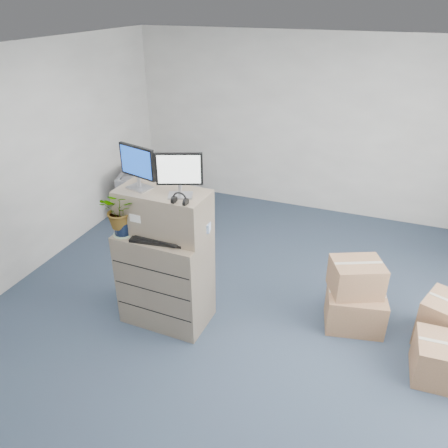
# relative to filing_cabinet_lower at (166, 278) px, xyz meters

# --- Properties ---
(ground) EXTENTS (7.00, 7.00, 0.00)m
(ground) POSITION_rel_filing_cabinet_lower_xyz_m (0.89, -0.06, -0.54)
(ground) COLOR #263444
(ground) RESTS_ON ground
(wall_back) EXTENTS (6.00, 0.02, 2.80)m
(wall_back) POSITION_rel_filing_cabinet_lower_xyz_m (0.89, 3.45, 0.86)
(wall_back) COLOR #B4B1AB
(wall_back) RESTS_ON ground
(filing_cabinet_lower) EXTENTS (0.95, 0.60, 1.08)m
(filing_cabinet_lower) POSITION_rel_filing_cabinet_lower_xyz_m (0.00, 0.00, 0.00)
(filing_cabinet_lower) COLOR gray
(filing_cabinet_lower) RESTS_ON ground
(filing_cabinet_upper) EXTENTS (0.94, 0.50, 0.46)m
(filing_cabinet_upper) POSITION_rel_filing_cabinet_lower_xyz_m (0.00, 0.05, 0.77)
(filing_cabinet_upper) COLOR gray
(filing_cabinet_upper) RESTS_ON filing_cabinet_lower
(monitor_left) EXTENTS (0.44, 0.23, 0.44)m
(monitor_left) POSITION_rel_filing_cabinet_lower_xyz_m (-0.24, 0.03, 1.25)
(monitor_left) COLOR #99999E
(monitor_left) RESTS_ON filing_cabinet_upper
(monitor_right) EXTENTS (0.42, 0.24, 0.44)m
(monitor_right) POSITION_rel_filing_cabinet_lower_xyz_m (0.23, 0.01, 1.25)
(monitor_right) COLOR #99999E
(monitor_right) RESTS_ON filing_cabinet_upper
(headphones) EXTENTS (0.15, 0.02, 0.15)m
(headphones) POSITION_rel_filing_cabinet_lower_xyz_m (0.29, -0.14, 1.05)
(headphones) COLOR black
(headphones) RESTS_ON filing_cabinet_upper
(keyboard) EXTENTS (0.57, 0.30, 0.03)m
(keyboard) POSITION_rel_filing_cabinet_lower_xyz_m (0.02, -0.12, 0.56)
(keyboard) COLOR black
(keyboard) RESTS_ON filing_cabinet_lower
(mouse) EXTENTS (0.12, 0.10, 0.04)m
(mouse) POSITION_rel_filing_cabinet_lower_xyz_m (0.32, -0.14, 0.56)
(mouse) COLOR silver
(mouse) RESTS_ON filing_cabinet_lower
(water_bottle) EXTENTS (0.08, 0.08, 0.30)m
(water_bottle) POSITION_rel_filing_cabinet_lower_xyz_m (0.13, 0.04, 0.69)
(water_bottle) COLOR #979AA0
(water_bottle) RESTS_ON filing_cabinet_lower
(phone_dock) EXTENTS (0.07, 0.06, 0.14)m
(phone_dock) POSITION_rel_filing_cabinet_lower_xyz_m (-0.05, 0.04, 0.59)
(phone_dock) COLOR silver
(phone_dock) RESTS_ON filing_cabinet_lower
(external_drive) EXTENTS (0.25, 0.21, 0.07)m
(external_drive) POSITION_rel_filing_cabinet_lower_xyz_m (0.34, 0.09, 0.57)
(external_drive) COLOR black
(external_drive) RESTS_ON filing_cabinet_lower
(tissue_box) EXTENTS (0.26, 0.17, 0.09)m
(tissue_box) POSITION_rel_filing_cabinet_lower_xyz_m (0.36, 0.10, 0.65)
(tissue_box) COLOR #386CC1
(tissue_box) RESTS_ON external_drive
(potted_plant) EXTENTS (0.37, 0.40, 0.40)m
(potted_plant) POSITION_rel_filing_cabinet_lower_xyz_m (-0.37, -0.15, 0.77)
(potted_plant) COLOR #9AB894
(potted_plant) RESTS_ON filing_cabinet_lower
(office_chair) EXTENTS (1.03, 1.00, 0.86)m
(office_chair) POSITION_rel_filing_cabinet_lower_xyz_m (-1.50, 2.25, -0.11)
(office_chair) COLOR slate
(office_chair) RESTS_ON ground
(cardboard_boxes) EXTENTS (1.83, 1.07, 0.78)m
(cardboard_boxes) POSITION_rel_filing_cabinet_lower_xyz_m (2.57, 0.52, -0.25)
(cardboard_boxes) COLOR #896342
(cardboard_boxes) RESTS_ON ground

